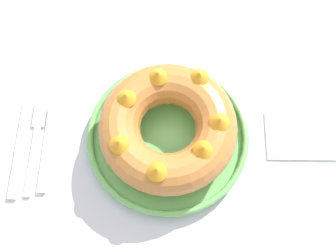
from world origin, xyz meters
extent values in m
plane|color=brown|center=(0.00, 0.00, 0.00)|extent=(8.00, 8.00, 0.00)
cube|color=silver|center=(0.00, 0.00, 0.75)|extent=(1.57, 1.23, 0.03)
cylinder|color=#6BB760|center=(0.01, 0.00, 0.78)|extent=(0.29, 0.29, 0.01)
torus|color=#6BB760|center=(0.01, 0.00, 0.79)|extent=(0.31, 0.31, 0.01)
torus|color=#C67538|center=(0.01, 0.00, 0.84)|extent=(0.25, 0.25, 0.08)
cone|color=orange|center=(0.07, 0.09, 0.88)|extent=(0.05, 0.05, 0.02)
cone|color=orange|center=(-0.01, 0.08, 0.88)|extent=(0.04, 0.04, 0.02)
cone|color=orange|center=(-0.06, 0.04, 0.88)|extent=(0.05, 0.05, 0.02)
cone|color=orange|center=(-0.07, -0.05, 0.88)|extent=(0.05, 0.05, 0.02)
cone|color=orange|center=(0.00, -0.09, 0.88)|extent=(0.05, 0.05, 0.02)
cone|color=orange|center=(0.08, -0.05, 0.88)|extent=(0.05, 0.05, 0.02)
cone|color=orange|center=(0.10, 0.00, 0.88)|extent=(0.04, 0.04, 0.02)
cube|color=white|center=(-0.24, -0.06, 0.77)|extent=(0.01, 0.14, 0.01)
cube|color=silver|center=(-0.24, 0.04, 0.77)|extent=(0.02, 0.05, 0.01)
cube|color=white|center=(-0.27, -0.08, 0.77)|extent=(0.02, 0.09, 0.01)
cube|color=silver|center=(-0.27, 0.02, 0.77)|extent=(0.02, 0.11, 0.00)
cube|color=white|center=(-0.22, -0.08, 0.77)|extent=(0.02, 0.08, 0.01)
cube|color=silver|center=(-0.22, 0.01, 0.77)|extent=(0.02, 0.09, 0.00)
cube|color=#B2D1B7|center=(0.27, 0.02, 0.77)|extent=(0.14, 0.10, 0.00)
camera|label=1|loc=(0.03, -0.30, 1.62)|focal=50.00mm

